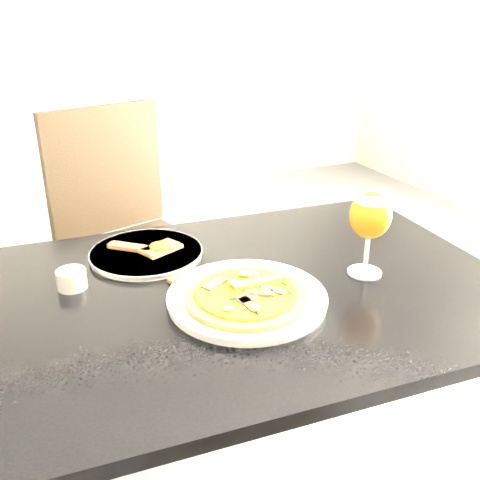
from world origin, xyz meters
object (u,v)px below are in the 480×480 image
dining_table (237,322)px  beer_glass (370,216)px  pizza (247,295)px  chair_far (128,237)px

dining_table → beer_glass: size_ratio=6.40×
dining_table → pizza: (-0.01, -0.08, 0.12)m
dining_table → pizza: bearing=-95.3°
dining_table → pizza: pizza is taller
dining_table → chair_far: (-0.06, 0.83, -0.11)m
dining_table → chair_far: chair_far is taller
chair_far → beer_glass: (0.35, -0.89, 0.34)m
chair_far → pizza: chair_far is taller
beer_glass → pizza: bearing=-176.1°
pizza → beer_glass: 0.33m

